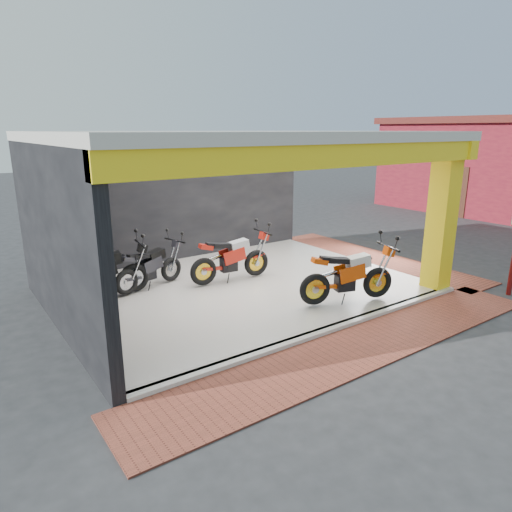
{
  "coord_description": "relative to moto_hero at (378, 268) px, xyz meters",
  "views": [
    {
      "loc": [
        -5.77,
        -6.73,
        3.73
      ],
      "look_at": [
        0.14,
        1.59,
        0.9
      ],
      "focal_mm": 32.0,
      "sensor_mm": 36.0,
      "label": 1
    }
  ],
  "objects": [
    {
      "name": "ground",
      "position": [
        -1.95,
        0.5,
        -0.81
      ],
      "size": [
        80.0,
        80.0,
        0.0
      ],
      "primitive_type": "plane",
      "color": "#2D2D30",
      "rests_on": "ground"
    },
    {
      "name": "showroom_floor",
      "position": [
        -1.95,
        2.5,
        -0.76
      ],
      "size": [
        8.0,
        6.0,
        0.1
      ],
      "primitive_type": "cube",
      "color": "white",
      "rests_on": "ground"
    },
    {
      "name": "showroom_ceiling",
      "position": [
        -1.95,
        2.5,
        2.79
      ],
      "size": [
        8.4,
        6.4,
        0.2
      ],
      "primitive_type": "cube",
      "color": "beige",
      "rests_on": "corner_column"
    },
    {
      "name": "back_wall",
      "position": [
        -1.95,
        5.6,
        0.94
      ],
      "size": [
        8.2,
        0.2,
        3.5
      ],
      "primitive_type": "cube",
      "color": "black",
      "rests_on": "ground"
    },
    {
      "name": "left_wall",
      "position": [
        -6.05,
        2.5,
        0.94
      ],
      "size": [
        0.2,
        6.2,
        3.5
      ],
      "primitive_type": "cube",
      "color": "black",
      "rests_on": "ground"
    },
    {
      "name": "corner_column",
      "position": [
        1.8,
        -0.25,
        0.94
      ],
      "size": [
        0.5,
        0.5,
        3.5
      ],
      "primitive_type": "cube",
      "color": "yellow",
      "rests_on": "ground"
    },
    {
      "name": "header_beam_front",
      "position": [
        -1.95,
        -0.5,
        2.49
      ],
      "size": [
        8.4,
        0.3,
        0.4
      ],
      "primitive_type": "cube",
      "color": "yellow",
      "rests_on": "corner_column"
    },
    {
      "name": "header_beam_right",
      "position": [
        2.05,
        2.5,
        2.49
      ],
      "size": [
        0.3,
        6.4,
        0.4
      ],
      "primitive_type": "cube",
      "color": "yellow",
      "rests_on": "corner_column"
    },
    {
      "name": "floor_kerb",
      "position": [
        -1.95,
        -0.52,
        -0.76
      ],
      "size": [
        8.0,
        0.2,
        0.1
      ],
      "primitive_type": "cube",
      "color": "white",
      "rests_on": "ground"
    },
    {
      "name": "paver_front",
      "position": [
        -1.95,
        -1.3,
        -0.79
      ],
      "size": [
        9.0,
        1.4,
        0.03
      ],
      "primitive_type": "cube",
      "color": "#9C4533",
      "rests_on": "ground"
    },
    {
      "name": "paver_right",
      "position": [
        2.85,
        2.5,
        -0.79
      ],
      "size": [
        1.4,
        7.0,
        0.03
      ],
      "primitive_type": "cube",
      "color": "#9C4533",
      "rests_on": "ground"
    },
    {
      "name": "moto_hero",
      "position": [
        0.0,
        0.0,
        0.0
      ],
      "size": [
        2.47,
        1.54,
        1.42
      ],
      "primitive_type": null,
      "rotation": [
        0.0,
        0.0,
        -0.32
      ],
      "color": "#D84709",
      "rests_on": "showroom_floor"
    },
    {
      "name": "moto_row_a",
      "position": [
        -1.27,
        2.84,
        -0.02
      ],
      "size": [
        2.32,
        1.03,
        1.38
      ],
      "primitive_type": null,
      "rotation": [
        0.0,
        0.0,
        -0.09
      ],
      "color": "#B41D13",
      "rests_on": "showroom_floor"
    },
    {
      "name": "moto_row_b",
      "position": [
        -4.24,
        3.48,
        -0.02
      ],
      "size": [
        2.33,
        1.11,
        1.37
      ],
      "primitive_type": null,
      "rotation": [
        0.0,
        0.0,
        -0.13
      ],
      "color": "black",
      "rests_on": "showroom_floor"
    },
    {
      "name": "moto_row_d",
      "position": [
        -3.21,
        3.73,
        -0.1
      ],
      "size": [
        2.12,
        1.23,
        1.22
      ],
      "primitive_type": null,
      "rotation": [
        0.0,
        0.0,
        0.26
      ],
      "color": "black",
      "rests_on": "showroom_floor"
    }
  ]
}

